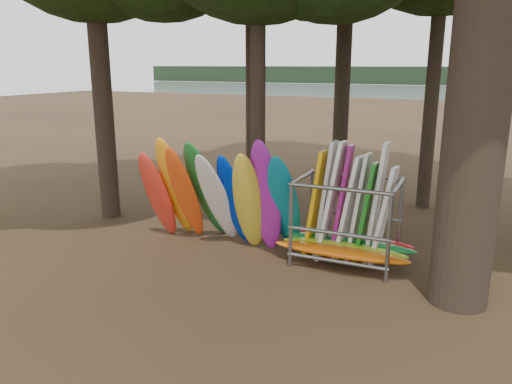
% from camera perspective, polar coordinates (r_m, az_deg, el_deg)
% --- Properties ---
extents(ground, '(120.00, 120.00, 0.00)m').
position_cam_1_polar(ground, '(11.52, -0.13, -8.80)').
color(ground, '#47331E').
rests_on(ground, ground).
extents(lake, '(160.00, 160.00, 0.00)m').
position_cam_1_polar(lake, '(69.92, 20.97, 9.76)').
color(lake, gray).
rests_on(lake, ground).
extents(far_shore, '(160.00, 4.00, 4.00)m').
position_cam_1_polar(far_shore, '(119.75, 22.73, 12.12)').
color(far_shore, black).
rests_on(far_shore, ground).
extents(kayak_row, '(4.29, 2.20, 3.03)m').
position_cam_1_polar(kayak_row, '(12.49, -4.22, -0.54)').
color(kayak_row, red).
rests_on(kayak_row, ground).
extents(storage_rack, '(3.22, 1.50, 2.88)m').
position_cam_1_polar(storage_rack, '(11.79, 10.31, -3.58)').
color(storage_rack, slate).
rests_on(storage_rack, ground).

